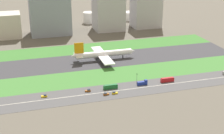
% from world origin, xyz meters
% --- Properties ---
extents(ground_plane, '(800.00, 800.00, 0.00)m').
position_xyz_m(ground_plane, '(0.00, 0.00, 0.00)').
color(ground_plane, '#5B564C').
extents(runway, '(280.00, 46.00, 0.10)m').
position_xyz_m(runway, '(0.00, 0.00, 0.05)').
color(runway, '#38383D').
rests_on(runway, ground_plane).
extents(grass_median_north, '(280.00, 36.00, 0.10)m').
position_xyz_m(grass_median_north, '(0.00, 41.00, 0.05)').
color(grass_median_north, '#3D7A33').
rests_on(grass_median_north, ground_plane).
extents(grass_median_south, '(280.00, 36.00, 0.10)m').
position_xyz_m(grass_median_south, '(0.00, -41.00, 0.05)').
color(grass_median_south, '#427F38').
rests_on(grass_median_south, ground_plane).
extents(highway, '(280.00, 28.00, 0.10)m').
position_xyz_m(highway, '(0.00, -73.00, 0.05)').
color(highway, '#4C4C4F').
rests_on(highway, ground_plane).
extents(highway_centerline, '(266.00, 0.50, 0.01)m').
position_xyz_m(highway_centerline, '(0.00, -73.00, 0.11)').
color(highway_centerline, silver).
rests_on(highway_centerline, highway).
extents(airliner, '(65.00, 56.00, 19.70)m').
position_xyz_m(airliner, '(2.79, 0.00, 6.23)').
color(airliner, white).
rests_on(airliner, runway).
extents(bus_0, '(11.60, 2.50, 3.50)m').
position_xyz_m(bus_0, '(-8.81, -68.00, 1.82)').
color(bus_0, '#19662D').
rests_on(bus_0, highway).
extents(car_2, '(4.40, 1.80, 2.00)m').
position_xyz_m(car_2, '(-27.26, -68.00, 0.92)').
color(car_2, brown).
rests_on(car_2, highway).
extents(bus_1, '(11.60, 2.50, 3.50)m').
position_xyz_m(bus_1, '(40.97, -68.00, 1.82)').
color(bus_1, '#B2191E').
rests_on(bus_1, highway).
extents(truck_0, '(8.40, 2.50, 4.00)m').
position_xyz_m(truck_0, '(18.62, -68.00, 1.67)').
color(truck_0, navy).
rests_on(truck_0, highway).
extents(car_0, '(4.40, 1.80, 2.00)m').
position_xyz_m(car_0, '(-15.43, -78.00, 0.92)').
color(car_0, brown).
rests_on(car_0, highway).
extents(car_1, '(4.40, 1.80, 2.00)m').
position_xyz_m(car_1, '(-8.50, -78.00, 0.92)').
color(car_1, yellow).
rests_on(car_1, highway).
extents(car_3, '(4.40, 1.80, 2.00)m').
position_xyz_m(car_3, '(-61.16, -68.00, 0.92)').
color(car_3, yellow).
rests_on(car_3, highway).
extents(traffic_light, '(0.36, 0.50, 7.20)m').
position_xyz_m(traffic_light, '(16.63, -60.01, 4.29)').
color(traffic_light, '#4C4C51').
rests_on(traffic_light, highway).
extents(terminal_building, '(39.32, 29.56, 29.43)m').
position_xyz_m(terminal_building, '(-90.00, 114.00, 14.72)').
color(terminal_building, beige).
rests_on(terminal_building, ground_plane).
extents(hangar_building, '(49.27, 35.08, 50.55)m').
position_xyz_m(hangar_building, '(-34.39, 114.00, 25.28)').
color(hangar_building, gray).
rests_on(hangar_building, ground_plane).
extents(office_tower, '(37.52, 33.81, 50.67)m').
position_xyz_m(office_tower, '(41.70, 114.00, 25.33)').
color(office_tower, '#B2B2B7').
rests_on(office_tower, ground_plane).
extents(cargo_warehouse, '(36.91, 29.12, 53.49)m').
position_xyz_m(cargo_warehouse, '(94.58, 114.00, 26.75)').
color(cargo_warehouse, '#B2B2B7').
rests_on(cargo_warehouse, ground_plane).
extents(fuel_tank_west, '(17.30, 17.30, 15.42)m').
position_xyz_m(fuel_tank_west, '(25.64, 159.00, 7.71)').
color(fuel_tank_west, silver).
rests_on(fuel_tank_west, ground_plane).
extents(fuel_tank_centre, '(24.09, 24.09, 14.44)m').
position_xyz_m(fuel_tank_centre, '(52.20, 159.00, 7.22)').
color(fuel_tank_centre, silver).
rests_on(fuel_tank_centre, ground_plane).
extents(fuel_tank_east, '(20.02, 20.02, 12.05)m').
position_xyz_m(fuel_tank_east, '(88.42, 159.00, 6.03)').
color(fuel_tank_east, silver).
rests_on(fuel_tank_east, ground_plane).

